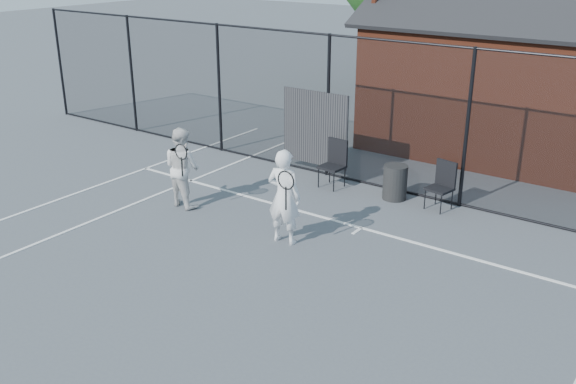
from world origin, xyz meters
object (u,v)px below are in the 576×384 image
Objects in this scene: clubhouse at (510,84)px; waste_bin at (395,182)px; player_back at (182,167)px; chair_left at (332,165)px; player_front at (284,197)px; chair_right at (440,187)px.

clubhouse reaches higher than waste_bin.
player_back is 3.05m from chair_left.
player_front is 2.52m from player_back.
chair_left is 1.40× the size of waste_bin.
player_front reaches higher than chair_left.
player_front reaches higher than waste_bin.
chair_left is 1.36m from waste_bin.
chair_right is (2.25, 0.17, -0.03)m from chair_left.
clubhouse is at bearing 81.28° from waste_bin.
player_front reaches higher than player_back.
chair_right is at bearing -86.93° from clubhouse.
player_front is at bearing -106.98° from chair_right.
waste_bin is at bearing 40.01° from player_back.
chair_left is at bearing -164.29° from chair_right.
waste_bin is (1.34, 0.17, -0.14)m from chair_left.
chair_right is 0.92m from waste_bin.
chair_right is at bearing 61.60° from player_front.
player_back is at bearing -139.99° from waste_bin.
clubhouse is at bearing 70.33° from chair_left.
chair_left is 2.26m from chair_right.
waste_bin is (-0.67, -4.40, -1.26)m from clubhouse.
player_back reaches higher than chair_left.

